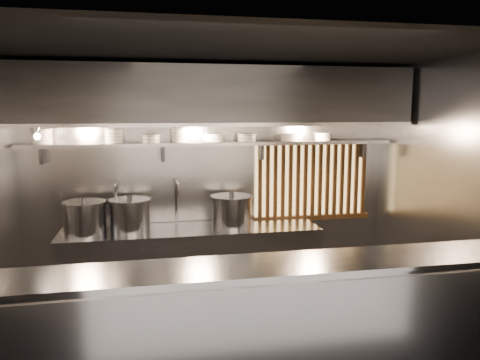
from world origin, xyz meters
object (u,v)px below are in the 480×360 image
object	(u,v)px
pendant_bulb	(207,137)
stock_pot_right	(232,211)
stock_pot_left	(85,218)
stock_pot_mid	(130,215)
heat_lamp	(35,131)

from	to	relation	value
pendant_bulb	stock_pot_right	bearing A→B (deg)	-11.05
stock_pot_left	stock_pot_right	distance (m)	1.67
stock_pot_mid	stock_pot_right	world-z (taller)	stock_pot_mid
pendant_bulb	stock_pot_mid	xyz separation A→B (m)	(-0.90, -0.06, -0.87)
stock_pot_left	stock_pot_mid	bearing A→B (deg)	6.65
heat_lamp	stock_pot_right	world-z (taller)	heat_lamp
stock_pot_left	stock_pot_right	size ratio (longest dim) A/B	1.05
heat_lamp	pendant_bulb	world-z (taller)	heat_lamp
stock_pot_mid	stock_pot_right	size ratio (longest dim) A/B	1.10
heat_lamp	stock_pot_left	xyz separation A→B (m)	(0.41, 0.24, -0.98)
heat_lamp	stock_pot_right	xyz separation A→B (m)	(2.08, 0.29, -0.98)
pendant_bulb	stock_pot_left	distance (m)	1.64
stock_pot_mid	stock_pot_right	bearing A→B (deg)	0.07
heat_lamp	stock_pot_mid	size ratio (longest dim) A/B	0.58
heat_lamp	pendant_bulb	xyz separation A→B (m)	(1.80, 0.35, -0.11)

